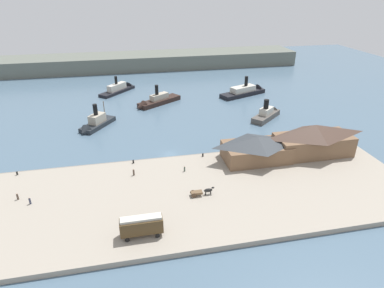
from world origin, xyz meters
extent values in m
plane|color=slate|center=(0.00, 0.00, 0.00)|extent=(320.00, 320.00, 0.00)
cube|color=#9E9384|center=(0.00, -22.00, 0.60)|extent=(110.00, 36.00, 1.20)
cube|color=gray|center=(0.00, -3.60, 0.50)|extent=(110.00, 0.80, 1.00)
cube|color=brown|center=(22.31, -10.02, 3.51)|extent=(17.56, 9.83, 4.61)
pyramid|color=#33383D|center=(22.31, -10.02, 6.89)|extent=(17.91, 10.32, 2.14)
cube|color=brown|center=(39.02, -10.06, 4.02)|extent=(21.14, 8.97, 5.64)
pyramid|color=#473328|center=(39.02, -10.06, 8.44)|extent=(21.56, 9.42, 3.20)
cube|color=#4C381E|center=(-10.23, -34.10, 3.55)|extent=(8.05, 2.50, 2.91)
cube|color=beige|center=(-10.23, -34.10, 5.26)|extent=(7.73, 1.75, 0.50)
cylinder|color=black|center=(-7.41, -32.84, 1.65)|extent=(0.90, 0.18, 0.90)
cylinder|color=black|center=(-7.41, -35.35, 1.65)|extent=(0.90, 0.18, 0.90)
cylinder|color=black|center=(-13.04, -32.84, 1.65)|extent=(0.90, 0.18, 0.90)
cylinder|color=black|center=(-13.04, -35.35, 1.65)|extent=(0.90, 0.18, 0.90)
cube|color=brown|center=(2.81, -23.44, 2.05)|extent=(2.57, 1.34, 0.50)
cylinder|color=#4C3828|center=(2.04, -22.77, 1.80)|extent=(1.20, 0.10, 1.20)
cylinder|color=#4C3828|center=(2.04, -24.11, 1.80)|extent=(1.20, 0.10, 1.20)
ellipsoid|color=black|center=(5.49, -23.44, 2.30)|extent=(2.00, 0.70, 0.90)
ellipsoid|color=black|center=(6.59, -23.44, 2.85)|extent=(0.70, 0.32, 0.44)
cylinder|color=black|center=(6.09, -23.24, 1.70)|extent=(0.16, 0.16, 1.00)
cylinder|color=black|center=(6.09, -23.64, 1.70)|extent=(0.16, 0.16, 1.00)
cylinder|color=black|center=(4.89, -23.24, 1.70)|extent=(0.16, 0.16, 1.00)
cylinder|color=black|center=(4.89, -23.64, 1.70)|extent=(0.16, 0.16, 1.00)
cylinder|color=#4C3D33|center=(-36.54, -16.70, 1.89)|extent=(0.41, 0.41, 1.39)
sphere|color=#CCA889|center=(-36.54, -16.70, 2.71)|extent=(0.25, 0.25, 0.25)
cylinder|color=#3D4C42|center=(2.12, -12.24, 1.84)|extent=(0.37, 0.37, 1.27)
sphere|color=#CCA889|center=(2.12, -12.24, 2.59)|extent=(0.23, 0.23, 0.23)
cylinder|color=#4C3D33|center=(-10.71, -11.53, 1.96)|extent=(0.44, 0.44, 1.51)
sphere|color=#CCA889|center=(-10.71, -11.53, 2.85)|extent=(0.28, 0.28, 0.28)
cylinder|color=#33384C|center=(-33.46, -19.03, 1.91)|extent=(0.41, 0.41, 1.41)
sphere|color=#CCA889|center=(-33.46, -19.03, 2.74)|extent=(0.26, 0.26, 0.26)
cylinder|color=black|center=(-10.54, -5.28, 1.65)|extent=(0.44, 0.44, 0.90)
cylinder|color=black|center=(-39.47, -5.37, 1.65)|extent=(0.44, 0.44, 0.90)
cylinder|color=black|center=(8.57, -5.35, 1.65)|extent=(0.44, 0.44, 0.90)
cube|color=#23282D|center=(-21.25, 25.56, 0.75)|extent=(12.14, 14.61, 1.50)
cone|color=#23282D|center=(-25.32, 19.63, 0.75)|extent=(5.07, 4.61, 4.37)
cube|color=#B2A893|center=(-21.25, 25.56, 2.96)|extent=(5.98, 6.64, 2.93)
cylinder|color=black|center=(-21.44, 25.29, 6.29)|extent=(1.49, 1.49, 3.73)
cylinder|color=brown|center=(-18.81, 29.12, 4.63)|extent=(0.24, 0.24, 6.26)
cube|color=#514C47|center=(38.34, 20.34, 0.98)|extent=(13.81, 12.74, 1.95)
cone|color=#514C47|center=(43.78, 25.00, 0.98)|extent=(4.59, 4.75, 4.05)
cube|color=beige|center=(38.34, 20.34, 3.11)|extent=(6.30, 6.02, 2.32)
cylinder|color=black|center=(37.77, 19.85, 5.90)|extent=(1.80, 1.80, 3.26)
cube|color=black|center=(2.38, 45.23, 0.90)|extent=(18.75, 14.92, 1.80)
cone|color=black|center=(-5.58, 39.86, 0.90)|extent=(5.41, 5.71, 4.55)
cube|color=#B2A893|center=(2.38, 45.23, 2.95)|extent=(8.18, 6.79, 2.29)
cylinder|color=black|center=(1.40, 44.57, 6.05)|extent=(1.40, 1.40, 3.91)
cube|color=black|center=(39.62, 48.80, 0.85)|extent=(22.20, 13.50, 1.71)
cone|color=black|center=(49.63, 52.85, 0.85)|extent=(5.57, 6.32, 5.24)
cube|color=beige|center=(39.62, 48.80, 2.89)|extent=(12.18, 8.26, 2.36)
cylinder|color=black|center=(41.11, 49.40, 6.15)|extent=(1.49, 1.49, 4.16)
cube|color=black|center=(-14.56, 64.20, 0.62)|extent=(16.23, 17.25, 1.25)
cone|color=black|center=(-8.29, 71.16, 0.62)|extent=(5.58, 5.50, 4.47)
cube|color=beige|center=(-14.56, 64.20, 2.63)|extent=(8.67, 9.19, 2.77)
cylinder|color=black|center=(-14.63, 64.13, 5.73)|extent=(1.21, 1.21, 3.43)
cube|color=#60665B|center=(0.00, 110.00, 4.00)|extent=(180.00, 24.00, 8.00)
camera|label=1|loc=(-10.90, -84.07, 44.72)|focal=30.89mm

